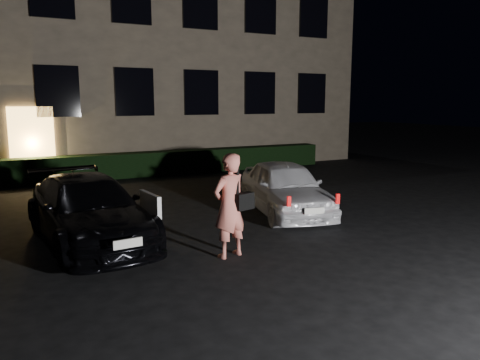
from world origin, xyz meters
TOP-DOWN VIEW (x-y plane):
  - ground at (0.00, 0.00)m, footprint 80.00×80.00m
  - building at (-0.00, 14.99)m, footprint 20.00×8.11m
  - hedge at (0.00, 10.50)m, footprint 15.00×0.70m
  - sedan at (-3.06, 3.09)m, footprint 2.15×4.49m
  - hatch at (1.53, 3.30)m, footprint 2.36×3.99m
  - man at (-1.05, 1.05)m, footprint 0.83×0.59m

SIDE VIEW (x-z plane):
  - ground at x=0.00m, z-range 0.00..0.00m
  - hedge at x=0.00m, z-range 0.00..0.85m
  - sedan at x=-3.06m, z-range 0.00..1.25m
  - hatch at x=1.53m, z-range 0.00..1.27m
  - man at x=-1.05m, z-range 0.00..1.82m
  - building at x=0.00m, z-range 0.00..12.00m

